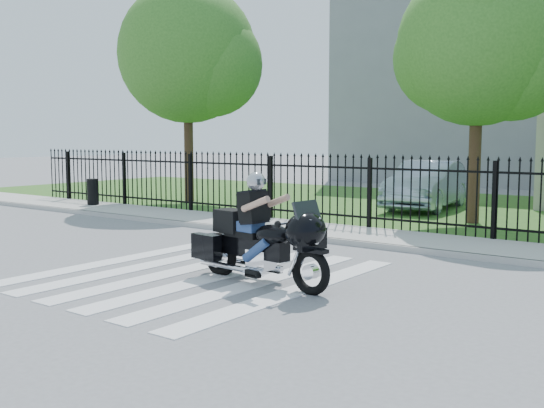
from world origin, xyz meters
The scene contains 12 objects.
ground centered at (0.00, 0.00, 0.00)m, with size 120.00×120.00×0.00m, color slate.
crosswalk centered at (0.00, 0.00, 0.01)m, with size 5.00×5.50×0.01m, color silver, non-canonical shape.
sidewalk centered at (0.00, 5.00, 0.06)m, with size 40.00×2.00×0.12m, color #ADAAA3.
curb centered at (0.00, 4.00, 0.06)m, with size 40.00×0.12×0.12m, color #ADAAA3.
grass_strip centered at (0.00, 12.00, 0.01)m, with size 40.00×12.00×0.02m, color #285C1F.
iron_fence centered at (0.00, 6.00, 0.90)m, with size 26.00×0.04×1.80m.
tree_left centered at (-8.50, 8.50, 5.17)m, with size 4.80×4.80×7.58m.
tree_mid centered at (1.50, 9.00, 4.67)m, with size 4.20×4.20×6.78m.
building_tall centered at (-3.00, 26.00, 6.00)m, with size 15.00×10.00×12.00m, color gray.
motorcycle_rider centered at (1.21, 0.09, 0.73)m, with size 2.71×1.05×1.79m.
parked_car centered at (-0.86, 11.42, 0.78)m, with size 1.61×4.63×1.53m, color #98AABF.
litter_bin centered at (-9.62, 5.21, 0.54)m, with size 0.37×0.37×0.84m, color black.
Camera 1 is at (7.32, -7.69, 2.29)m, focal length 42.00 mm.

